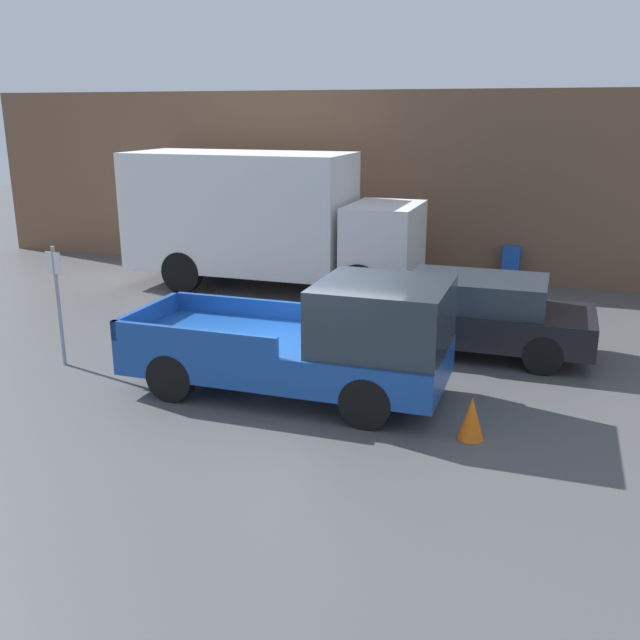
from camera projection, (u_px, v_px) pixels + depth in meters
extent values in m
plane|color=#4C4C4F|center=(315.00, 398.00, 11.76)|extent=(60.00, 60.00, 0.00)
cube|color=brown|center=(426.00, 186.00, 19.58)|extent=(28.00, 0.15, 5.11)
cube|color=#194799|center=(286.00, 355.00, 11.84)|extent=(5.28, 2.10, 0.60)
cube|color=#28333D|center=(383.00, 316.00, 11.10)|extent=(2.01, 1.97, 1.06)
cube|color=#194799|center=(245.00, 307.00, 12.98)|extent=(2.91, 0.10, 0.33)
cube|color=#194799|center=(192.00, 339.00, 11.16)|extent=(2.91, 0.10, 0.33)
cube|color=#194799|center=(148.00, 314.00, 12.50)|extent=(0.10, 2.10, 0.33)
cylinder|color=black|center=(394.00, 362.00, 12.26)|extent=(0.80, 0.26, 0.80)
cylinder|color=black|center=(366.00, 402.00, 10.56)|extent=(0.80, 0.26, 0.80)
cylinder|color=black|center=(222.00, 343.00, 13.26)|extent=(0.80, 0.26, 0.80)
cylinder|color=black|center=(171.00, 377.00, 11.57)|extent=(0.80, 0.26, 0.80)
cube|color=black|center=(468.00, 321.00, 13.90)|extent=(4.68, 1.95, 0.62)
cube|color=#28333D|center=(477.00, 292.00, 13.69)|extent=(2.57, 1.71, 0.57)
cylinder|color=black|center=(546.00, 328.00, 14.33)|extent=(0.71, 0.22, 0.71)
cylinder|color=black|center=(543.00, 355.00, 12.74)|extent=(0.71, 0.22, 0.71)
cylinder|color=black|center=(404.00, 315.00, 15.21)|extent=(0.71, 0.22, 0.71)
cylinder|color=black|center=(385.00, 339.00, 13.62)|extent=(0.71, 0.22, 0.71)
cube|color=white|center=(384.00, 241.00, 17.70)|extent=(1.67, 2.44, 1.84)
cube|color=white|center=(241.00, 211.00, 18.72)|extent=(5.78, 2.57, 3.02)
cylinder|color=black|center=(382.00, 267.00, 19.09)|extent=(1.08, 0.30, 1.08)
cylinder|color=black|center=(359.00, 286.00, 17.00)|extent=(1.08, 0.30, 1.08)
cylinder|color=black|center=(222.00, 256.00, 20.54)|extent=(1.08, 0.30, 1.08)
cylinder|color=black|center=(182.00, 272.00, 18.46)|extent=(1.08, 0.30, 1.08)
cylinder|color=gray|center=(59.00, 307.00, 12.99)|extent=(0.07, 0.07, 2.24)
cube|color=silver|center=(53.00, 263.00, 12.74)|extent=(0.30, 0.02, 0.40)
cube|color=#194CB2|center=(511.00, 267.00, 19.11)|extent=(0.45, 0.40, 1.07)
cone|color=orange|center=(472.00, 418.00, 10.22)|extent=(0.38, 0.38, 0.64)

